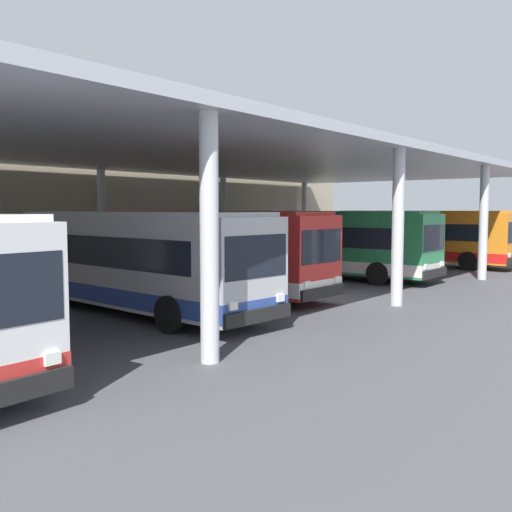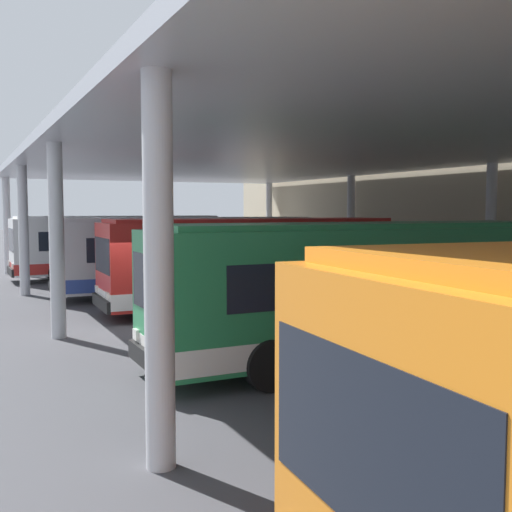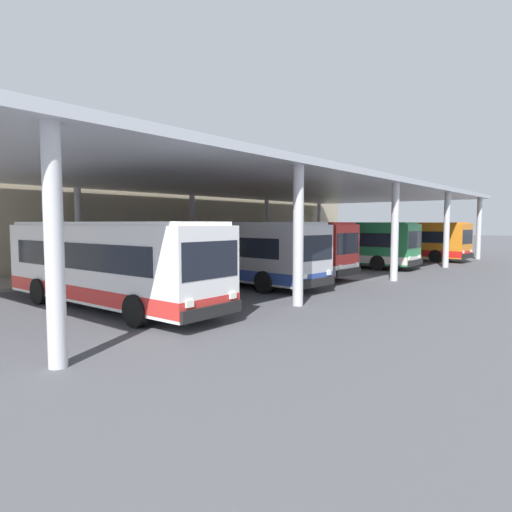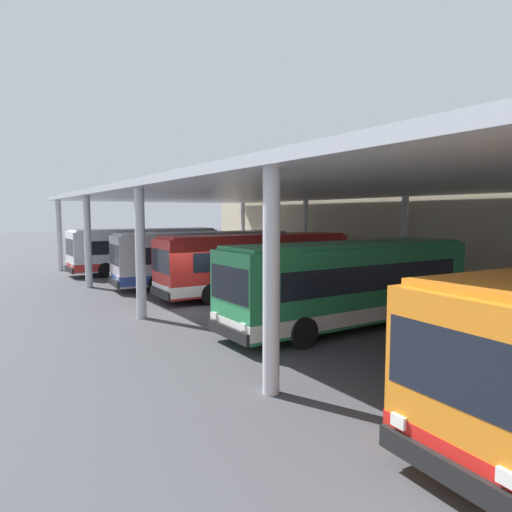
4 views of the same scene
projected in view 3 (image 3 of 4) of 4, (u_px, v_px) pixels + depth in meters
ground_plane at (352, 277)px, 25.35m from camera, size 200.00×200.00×0.00m
platform_kerb at (209, 264)px, 32.79m from camera, size 42.00×4.50×0.18m
station_building_facade at (179, 221)px, 34.61m from camera, size 48.00×1.60×6.55m
canopy_shelter at (276, 190)px, 28.44m from camera, size 40.00×17.00×5.55m
bus_nearest_bay at (109, 263)px, 16.02m from camera, size 2.84×10.57×3.17m
bus_second_bay at (234, 252)px, 22.56m from camera, size 3.23×10.68×3.17m
bus_middle_bay at (271, 247)px, 26.44m from camera, size 2.89×10.58×3.17m
bus_far_bay at (343, 243)px, 31.84m from camera, size 2.75×10.54×3.17m
bus_departing at (404, 240)px, 37.85m from camera, size 3.22×10.67×3.17m
bench_waiting at (259, 252)px, 37.43m from camera, size 1.80×0.45×0.92m
trash_bin at (278, 250)px, 39.28m from camera, size 0.52×0.52×0.98m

